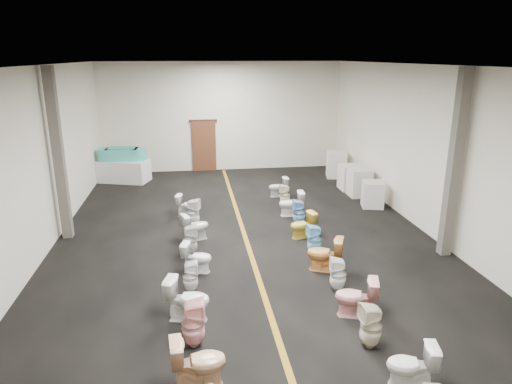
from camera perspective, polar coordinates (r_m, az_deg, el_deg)
floor at (r=12.18m, az=-1.21°, el=-6.12°), size 16.00×16.00×0.00m
ceiling at (r=11.22m, az=-1.35°, el=15.56°), size 16.00×16.00×0.00m
wall_back at (r=19.35m, az=-4.24°, el=9.32°), size 10.00×0.00×10.00m
wall_front at (r=4.23m, az=13.11°, el=-19.67°), size 10.00×0.00×10.00m
wall_left at (r=11.97m, az=-25.79°, el=3.10°), size 0.00×16.00×16.00m
wall_right at (r=13.07m, az=21.11°, el=4.67°), size 0.00×16.00×16.00m
aisle_stripe at (r=12.18m, az=-1.21°, el=-6.11°), size 0.12×15.60×0.01m
back_door at (r=19.44m, az=-6.52°, el=5.71°), size 1.00×0.10×2.10m
door_frame at (r=19.27m, az=-6.63°, el=8.84°), size 1.15×0.08×0.10m
column_left at (r=12.84m, az=-23.47°, el=4.21°), size 0.25×0.25×4.50m
column_right at (r=11.68m, az=23.55°, el=3.07°), size 0.25×0.25×4.50m
display_table at (r=18.46m, az=-16.23°, el=2.57°), size 2.11×1.49×0.85m
bathtub at (r=18.32m, az=-16.39°, el=4.53°), size 1.86×0.74×0.55m
appliance_crate_a at (r=15.20m, az=14.38°, el=-0.28°), size 0.79×0.79×0.84m
appliance_crate_b at (r=16.26m, az=12.79°, el=1.17°), size 0.71×0.71×0.97m
appliance_crate_c at (r=17.01m, az=11.80°, el=1.81°), size 0.80×0.80×0.90m
appliance_crate_d at (r=18.61m, az=9.99°, el=3.39°), size 0.85×0.85×1.04m
toilet_left_2 at (r=7.18m, az=-7.20°, el=-20.37°), size 0.85×0.54×0.83m
toilet_left_3 at (r=8.00m, az=-7.85°, el=-15.97°), size 0.40×0.39×0.86m
toilet_left_4 at (r=8.72m, az=-8.53°, el=-13.12°), size 0.91×0.66×0.83m
toilet_left_5 at (r=9.67m, az=-8.20°, el=-10.45°), size 0.33×0.32×0.68m
toilet_left_6 at (r=10.49m, az=-7.41°, el=-8.11°), size 0.76×0.56×0.69m
toilet_left_7 at (r=11.34m, az=-8.24°, el=-5.96°), size 0.36×0.35×0.78m
toilet_left_8 at (r=12.24m, az=-7.61°, el=-4.29°), size 0.83×0.65×0.74m
toilet_left_9 at (r=13.15m, az=-7.90°, el=-2.59°), size 0.48×0.48×0.83m
toilet_left_10 at (r=14.06m, az=-8.60°, el=-1.66°), size 0.74×0.54×0.67m
toilet_right_1 at (r=7.51m, az=18.84°, el=-19.85°), size 0.79×0.56×0.73m
toilet_right_2 at (r=8.15m, az=14.17°, el=-15.93°), size 0.39×0.38×0.81m
toilet_right_3 at (r=8.93m, az=12.39°, el=-12.72°), size 0.87×0.65×0.79m
toilet_right_4 at (r=9.75m, az=10.21°, el=-10.10°), size 0.39×0.38×0.74m
toilet_right_5 at (r=10.54m, az=8.58°, el=-7.66°), size 0.92×0.73×0.82m
toilet_right_6 at (r=11.34m, az=7.31°, el=-5.92°), size 0.39×0.38×0.78m
toilet_right_7 at (r=12.33m, az=5.86°, el=-4.14°), size 0.77×0.56×0.71m
toilet_right_8 at (r=13.19m, az=5.40°, el=-2.57°), size 0.37×0.36×0.77m
toilet_right_9 at (r=13.96m, az=4.44°, el=-1.45°), size 0.77×0.46×0.77m
toilet_right_10 at (r=14.87m, az=3.64°, el=-0.39°), size 0.34×0.33×0.72m
toilet_right_11 at (r=15.84m, az=2.81°, el=0.62°), size 0.70×0.44×0.68m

